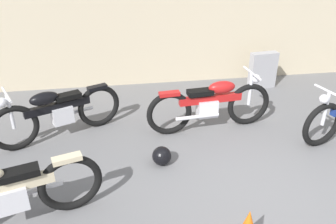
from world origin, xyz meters
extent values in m
plane|color=slate|center=(0.00, 0.00, 0.00)|extent=(40.00, 40.00, 0.00)
cube|color=beige|center=(0.00, 4.31, 1.39)|extent=(18.00, 0.30, 2.79)
cube|color=#9E9EA3|center=(1.35, 3.55, 0.40)|extent=(0.61, 0.27, 0.80)
sphere|color=black|center=(-1.27, 0.98, 0.15)|extent=(0.29, 0.29, 0.29)
torus|color=black|center=(0.44, 1.98, 0.39)|extent=(0.79, 0.17, 0.79)
torus|color=black|center=(-1.01, 1.85, 0.39)|extent=(0.79, 0.17, 0.79)
cube|color=silver|center=(-0.34, 1.91, 0.41)|extent=(0.36, 0.25, 0.30)
cube|color=#B21919|center=(-0.29, 1.92, 0.59)|extent=(1.11, 0.21, 0.13)
ellipsoid|color=#B21919|center=(-0.10, 1.93, 0.78)|extent=(0.49, 0.26, 0.22)
cube|color=black|center=(-0.48, 1.90, 0.73)|extent=(0.45, 0.23, 0.09)
cube|color=#B21919|center=(-1.01, 1.85, 0.76)|extent=(0.36, 0.16, 0.06)
cylinder|color=silver|center=(0.44, 1.98, 0.69)|extent=(0.06, 0.06, 0.59)
cylinder|color=silver|center=(0.44, 1.98, 0.99)|extent=(0.09, 0.63, 0.04)
sphere|color=silver|center=(0.52, 1.99, 0.88)|extent=(0.15, 0.15, 0.15)
cylinder|color=silver|center=(-0.54, 1.76, 0.34)|extent=(0.76, 0.13, 0.06)
torus|color=black|center=(1.35, 1.11, 0.38)|extent=(0.76, 0.28, 0.76)
cylinder|color=silver|center=(1.35, 1.11, 0.67)|extent=(0.06, 0.06, 0.58)
cylinder|color=silver|center=(1.35, 1.11, 0.96)|extent=(0.19, 0.60, 0.04)
sphere|color=silver|center=(1.27, 1.09, 0.85)|extent=(0.15, 0.15, 0.15)
torus|color=black|center=(-2.50, 0.21, 0.39)|extent=(0.78, 0.32, 0.78)
cube|color=silver|center=(-3.14, 0.02, 0.41)|extent=(0.39, 0.31, 0.30)
cube|color=beige|center=(-3.19, 0.00, 0.59)|extent=(1.09, 0.42, 0.13)
cube|color=black|center=(-3.01, 0.06, 0.73)|extent=(0.47, 0.31, 0.09)
cube|color=beige|center=(-2.50, 0.21, 0.76)|extent=(0.37, 0.22, 0.06)
cylinder|color=silver|center=(-2.97, 0.20, 0.34)|extent=(0.74, 0.28, 0.06)
torus|color=black|center=(-3.49, 1.74, 0.39)|extent=(0.74, 0.41, 0.77)
torus|color=black|center=(-2.19, 2.33, 0.39)|extent=(0.74, 0.41, 0.77)
cube|color=silver|center=(-2.80, 2.06, 0.41)|extent=(0.40, 0.33, 0.30)
cube|color=black|center=(-2.84, 2.04, 0.58)|extent=(1.03, 0.55, 0.13)
ellipsoid|color=black|center=(-3.02, 1.96, 0.77)|extent=(0.51, 0.39, 0.21)
cube|color=black|center=(-2.67, 2.12, 0.71)|extent=(0.46, 0.35, 0.08)
cube|color=black|center=(-2.19, 2.33, 0.75)|extent=(0.36, 0.26, 0.06)
cylinder|color=silver|center=(-3.49, 1.74, 0.68)|extent=(0.06, 0.06, 0.58)
cylinder|color=silver|center=(-3.49, 1.74, 0.97)|extent=(0.29, 0.57, 0.04)
sphere|color=silver|center=(-3.57, 1.71, 0.86)|extent=(0.15, 0.15, 0.15)
cylinder|color=silver|center=(-2.66, 2.26, 0.33)|extent=(0.70, 0.36, 0.06)
camera|label=1|loc=(-1.85, -3.36, 3.16)|focal=37.69mm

